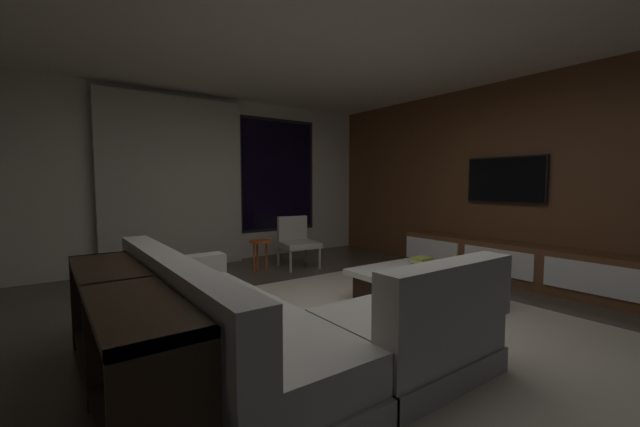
# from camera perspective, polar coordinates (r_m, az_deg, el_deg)

# --- Properties ---
(floor) EXTENTS (9.20, 9.20, 0.00)m
(floor) POSITION_cam_1_polar(r_m,az_deg,el_deg) (3.58, 4.80, -16.85)
(floor) COLOR #473D33
(back_wall_with_window) EXTENTS (6.60, 0.30, 2.70)m
(back_wall_with_window) POSITION_cam_1_polar(r_m,az_deg,el_deg) (6.49, -16.93, 4.69)
(back_wall_with_window) COLOR beige
(back_wall_with_window) RESTS_ON floor
(media_wall) EXTENTS (0.12, 7.80, 2.70)m
(media_wall) POSITION_cam_1_polar(r_m,az_deg,el_deg) (5.81, 28.49, 4.44)
(media_wall) COLOR brown
(media_wall) RESTS_ON floor
(ceiling) EXTENTS (8.20, 8.20, 0.00)m
(ceiling) POSITION_cam_1_polar(r_m,az_deg,el_deg) (3.61, 5.12, 27.27)
(ceiling) COLOR beige
(area_rug) EXTENTS (3.20, 3.80, 0.01)m
(area_rug) POSITION_cam_1_polar(r_m,az_deg,el_deg) (3.73, 10.08, -15.87)
(area_rug) COLOR beige
(area_rug) RESTS_ON floor
(sectional_couch) EXTENTS (1.98, 2.50, 0.82)m
(sectional_couch) POSITION_cam_1_polar(r_m,az_deg,el_deg) (2.83, -7.40, -16.49)
(sectional_couch) COLOR gray
(sectional_couch) RESTS_ON floor
(coffee_table) EXTENTS (1.16, 1.16, 0.36)m
(coffee_table) POSITION_cam_1_polar(r_m,az_deg,el_deg) (4.32, 14.46, -10.58)
(coffee_table) COLOR black
(coffee_table) RESTS_ON floor
(book_stack_on_coffee_table) EXTENTS (0.26, 0.21, 0.11)m
(book_stack_on_coffee_table) POSITION_cam_1_polar(r_m,az_deg,el_deg) (4.49, 14.94, -7.05)
(book_stack_on_coffee_table) COLOR #82B36B
(book_stack_on_coffee_table) RESTS_ON coffee_table
(accent_chair_near_window) EXTENTS (0.62, 0.63, 0.78)m
(accent_chair_near_window) POSITION_cam_1_polar(r_m,az_deg,el_deg) (6.01, -3.55, -3.79)
(accent_chair_near_window) COLOR #B2ADA0
(accent_chair_near_window) RESTS_ON floor
(side_stool) EXTENTS (0.32, 0.32, 0.46)m
(side_stool) POSITION_cam_1_polar(r_m,az_deg,el_deg) (5.77, -8.92, -4.78)
(side_stool) COLOR #BF4C1E
(side_stool) RESTS_ON floor
(media_console) EXTENTS (0.46, 3.10, 0.52)m
(media_console) POSITION_cam_1_polar(r_m,az_deg,el_deg) (5.67, 26.33, -6.61)
(media_console) COLOR brown
(media_console) RESTS_ON floor
(mounted_tv) EXTENTS (0.05, 1.09, 0.63)m
(mounted_tv) POSITION_cam_1_polar(r_m,az_deg,el_deg) (5.83, 25.81, 4.54)
(mounted_tv) COLOR black
(console_table_behind_couch) EXTENTS (0.40, 2.10, 0.74)m
(console_table_behind_couch) POSITION_cam_1_polar(r_m,az_deg,el_deg) (2.63, -27.39, -15.76)
(console_table_behind_couch) COLOR black
(console_table_behind_couch) RESTS_ON floor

